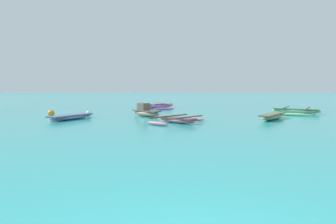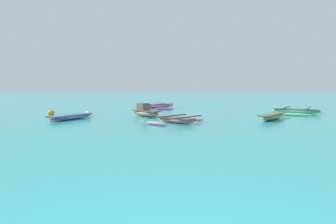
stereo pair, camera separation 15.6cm
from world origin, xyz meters
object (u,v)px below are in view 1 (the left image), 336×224
at_px(moored_boat_3, 155,106).
at_px(mooring_buoy_0, 51,113).
at_px(moored_boat_0, 177,120).
at_px(moored_boat_1, 295,111).
at_px(moored_boat_4, 146,112).
at_px(moored_boat_2, 70,117).
at_px(moored_boat_5, 272,116).
at_px(mooring_buoy_1, 88,113).

relative_size(moored_boat_3, mooring_buoy_0, 11.58).
relative_size(moored_boat_0, moored_boat_1, 0.64).
bearing_deg(moored_boat_4, moored_boat_2, -113.28).
relative_size(moored_boat_2, moored_boat_4, 1.46).
distance_m(moored_boat_4, moored_boat_5, 7.80).
height_order(moored_boat_2, moored_boat_5, moored_boat_5).
bearing_deg(moored_boat_3, moored_boat_1, -47.85).
xyz_separation_m(moored_boat_2, mooring_buoy_1, (0.46, 2.24, 0.01)).
bearing_deg(mooring_buoy_1, moored_boat_0, -34.35).
relative_size(moored_boat_0, moored_boat_2, 1.06).
distance_m(moored_boat_3, moored_boat_5, 11.90).
xyz_separation_m(moored_boat_3, moored_boat_4, (-0.31, -7.62, 0.09)).
xyz_separation_m(moored_boat_4, mooring_buoy_1, (-3.84, 0.45, -0.14)).
relative_size(moored_boat_2, moored_boat_3, 0.63).
xyz_separation_m(moored_boat_0, moored_boat_4, (-1.91, 3.49, 0.14)).
relative_size(moored_boat_4, moored_boat_5, 0.68).
relative_size(moored_boat_1, moored_boat_3, 1.04).
bearing_deg(moored_boat_5, moored_boat_2, 126.15).
bearing_deg(moored_boat_5, moored_boat_1, -0.94).
bearing_deg(mooring_buoy_1, moored_boat_4, -6.65).
xyz_separation_m(moored_boat_0, mooring_buoy_0, (-8.04, 3.45, 0.05)).
relative_size(moored_boat_0, moored_boat_5, 1.05).
height_order(moored_boat_1, moored_boat_4, moored_boat_4).
xyz_separation_m(moored_boat_1, moored_boat_5, (-3.14, -4.16, 0.01)).
height_order(moored_boat_2, mooring_buoy_1, mooring_buoy_1).
bearing_deg(moored_boat_5, moored_boat_0, 142.79).
bearing_deg(mooring_buoy_0, moored_boat_4, 0.32).
relative_size(moored_boat_1, moored_boat_5, 1.63).
relative_size(moored_boat_2, mooring_buoy_0, 7.33).
height_order(moored_boat_3, mooring_buoy_0, moored_boat_3).
height_order(moored_boat_2, moored_boat_4, moored_boat_4).
height_order(moored_boat_0, moored_boat_1, moored_boat_1).
distance_m(moored_boat_2, moored_boat_3, 10.48).
height_order(mooring_buoy_0, mooring_buoy_1, mooring_buoy_0).
xyz_separation_m(moored_boat_1, mooring_buoy_0, (-16.86, -2.40, 0.03)).
xyz_separation_m(moored_boat_0, mooring_buoy_1, (-5.76, 3.93, 0.00)).
distance_m(moored_boat_0, mooring_buoy_0, 8.75).
bearing_deg(moored_boat_0, moored_boat_5, 59.13).
bearing_deg(moored_boat_3, mooring_buoy_0, -151.18).
bearing_deg(moored_boat_0, mooring_buoy_0, -160.74).
distance_m(moored_boat_3, mooring_buoy_0, 10.01).
bearing_deg(mooring_buoy_1, moored_boat_5, -11.07).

